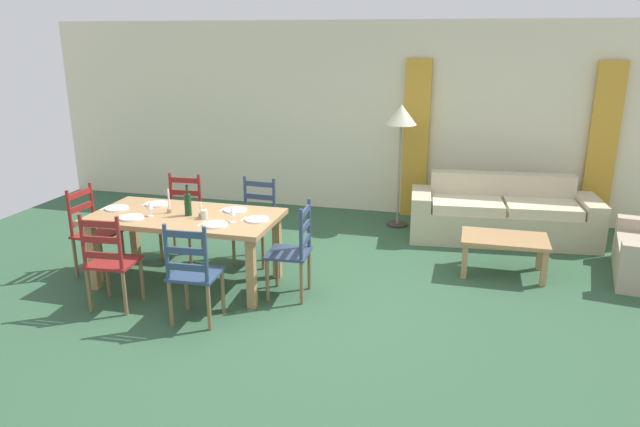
% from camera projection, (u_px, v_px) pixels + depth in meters
% --- Properties ---
extents(ground_plane, '(9.60, 9.60, 0.02)m').
position_uv_depth(ground_plane, '(295.00, 301.00, 5.73)').
color(ground_plane, '#2F5539').
extents(wall_far, '(9.60, 0.16, 2.70)m').
position_uv_depth(wall_far, '(361.00, 118.00, 8.39)').
color(wall_far, beige).
rests_on(wall_far, ground_plane).
extents(curtain_panel_left, '(0.35, 0.08, 2.20)m').
position_uv_depth(curtain_panel_left, '(416.00, 140.00, 8.14)').
color(curtain_panel_left, gold).
rests_on(curtain_panel_left, ground_plane).
extents(curtain_panel_right, '(0.35, 0.08, 2.20)m').
position_uv_depth(curtain_panel_right, '(602.00, 147.00, 7.56)').
color(curtain_panel_right, gold).
rests_on(curtain_panel_right, ground_plane).
extents(dining_table, '(1.90, 0.96, 0.75)m').
position_uv_depth(dining_table, '(185.00, 223.00, 5.95)').
color(dining_table, '#AC8252').
rests_on(dining_table, ground_plane).
extents(dining_chair_near_left, '(0.45, 0.43, 0.96)m').
position_uv_depth(dining_chair_near_left, '(110.00, 261.00, 5.43)').
color(dining_chair_near_left, maroon).
rests_on(dining_chair_near_left, ground_plane).
extents(dining_chair_near_right, '(0.44, 0.42, 0.96)m').
position_uv_depth(dining_chair_near_right, '(193.00, 273.00, 5.16)').
color(dining_chair_near_right, navy).
rests_on(dining_chair_near_right, ground_plane).
extents(dining_chair_far_left, '(0.43, 0.42, 0.96)m').
position_uv_depth(dining_chair_far_left, '(182.00, 216.00, 6.78)').
color(dining_chair_far_left, maroon).
rests_on(dining_chair_far_left, ground_plane).
extents(dining_chair_far_right, '(0.45, 0.43, 0.96)m').
position_uv_depth(dining_chair_far_right, '(256.00, 221.00, 6.61)').
color(dining_chair_far_right, '#2F415C').
rests_on(dining_chair_far_right, ground_plane).
extents(dining_chair_head_west, '(0.42, 0.44, 0.96)m').
position_uv_depth(dining_chair_head_west, '(93.00, 231.00, 6.28)').
color(dining_chair_head_west, maroon).
rests_on(dining_chair_head_west, ground_plane).
extents(dining_chair_head_east, '(0.43, 0.44, 0.96)m').
position_uv_depth(dining_chair_head_east, '(294.00, 250.00, 5.70)').
color(dining_chair_head_east, navy).
rests_on(dining_chair_head_east, ground_plane).
extents(dinner_plate_near_left, '(0.24, 0.24, 0.02)m').
position_uv_depth(dinner_plate_near_left, '(132.00, 217.00, 5.79)').
color(dinner_plate_near_left, white).
rests_on(dinner_plate_near_left, dining_table).
extents(fork_near_left, '(0.02, 0.17, 0.01)m').
position_uv_depth(fork_near_left, '(119.00, 217.00, 5.83)').
color(fork_near_left, silver).
rests_on(fork_near_left, dining_table).
extents(dinner_plate_near_right, '(0.24, 0.24, 0.02)m').
position_uv_depth(dinner_plate_near_right, '(215.00, 224.00, 5.58)').
color(dinner_plate_near_right, white).
rests_on(dinner_plate_near_right, dining_table).
extents(fork_near_right, '(0.02, 0.17, 0.01)m').
position_uv_depth(fork_near_right, '(201.00, 224.00, 5.62)').
color(fork_near_right, silver).
rests_on(fork_near_right, dining_table).
extents(dinner_plate_far_left, '(0.24, 0.24, 0.02)m').
position_uv_depth(dinner_plate_far_left, '(157.00, 204.00, 6.26)').
color(dinner_plate_far_left, white).
rests_on(dinner_plate_far_left, dining_table).
extents(fork_far_left, '(0.03, 0.17, 0.01)m').
position_uv_depth(fork_far_left, '(145.00, 204.00, 6.30)').
color(fork_far_left, silver).
rests_on(fork_far_left, dining_table).
extents(dinner_plate_far_right, '(0.24, 0.24, 0.02)m').
position_uv_depth(dinner_plate_far_right, '(236.00, 210.00, 6.04)').
color(dinner_plate_far_right, white).
rests_on(dinner_plate_far_right, dining_table).
extents(fork_far_right, '(0.03, 0.17, 0.01)m').
position_uv_depth(fork_far_right, '(222.00, 210.00, 6.08)').
color(fork_far_right, silver).
rests_on(fork_far_right, dining_table).
extents(dinner_plate_head_west, '(0.24, 0.24, 0.02)m').
position_uv_depth(dinner_plate_head_west, '(117.00, 208.00, 6.11)').
color(dinner_plate_head_west, white).
rests_on(dinner_plate_head_west, dining_table).
extents(fork_head_west, '(0.02, 0.17, 0.01)m').
position_uv_depth(fork_head_west, '(104.00, 208.00, 6.14)').
color(fork_head_west, silver).
rests_on(fork_head_west, dining_table).
extents(dinner_plate_head_east, '(0.24, 0.24, 0.02)m').
position_uv_depth(dinner_plate_head_east, '(257.00, 219.00, 5.73)').
color(dinner_plate_head_east, white).
rests_on(dinner_plate_head_east, dining_table).
extents(fork_head_east, '(0.02, 0.17, 0.01)m').
position_uv_depth(fork_head_east, '(243.00, 219.00, 5.77)').
color(fork_head_east, silver).
rests_on(fork_head_east, dining_table).
extents(wine_bottle, '(0.07, 0.07, 0.32)m').
position_uv_depth(wine_bottle, '(188.00, 204.00, 5.86)').
color(wine_bottle, '#143819').
rests_on(wine_bottle, dining_table).
extents(wine_glass_near_left, '(0.06, 0.06, 0.16)m').
position_uv_depth(wine_glass_near_left, '(150.00, 205.00, 5.84)').
color(wine_glass_near_left, white).
rests_on(wine_glass_near_left, dining_table).
extents(wine_glass_near_right, '(0.06, 0.06, 0.16)m').
position_uv_depth(wine_glass_near_right, '(232.00, 211.00, 5.64)').
color(wine_glass_near_right, white).
rests_on(wine_glass_near_right, dining_table).
extents(coffee_cup_primary, '(0.07, 0.07, 0.09)m').
position_uv_depth(coffee_cup_primary, '(204.00, 214.00, 5.77)').
color(coffee_cup_primary, beige).
rests_on(coffee_cup_primary, dining_table).
extents(candle_tall, '(0.05, 0.05, 0.25)m').
position_uv_depth(candle_tall, '(169.00, 206.00, 5.96)').
color(candle_tall, '#998C66').
rests_on(candle_tall, dining_table).
extents(candle_short, '(0.05, 0.05, 0.15)m').
position_uv_depth(candle_short, '(201.00, 213.00, 5.82)').
color(candle_short, '#998C66').
rests_on(candle_short, dining_table).
extents(couch, '(2.34, 1.00, 0.80)m').
position_uv_depth(couch, '(502.00, 216.00, 7.41)').
color(couch, '#C3BA96').
rests_on(couch, ground_plane).
extents(coffee_table, '(0.90, 0.56, 0.42)m').
position_uv_depth(coffee_table, '(504.00, 243.00, 6.27)').
color(coffee_table, '#AC8252').
rests_on(coffee_table, ground_plane).
extents(standing_lamp, '(0.40, 0.40, 1.64)m').
position_uv_depth(standing_lamp, '(401.00, 122.00, 7.58)').
color(standing_lamp, '#332D28').
rests_on(standing_lamp, ground_plane).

